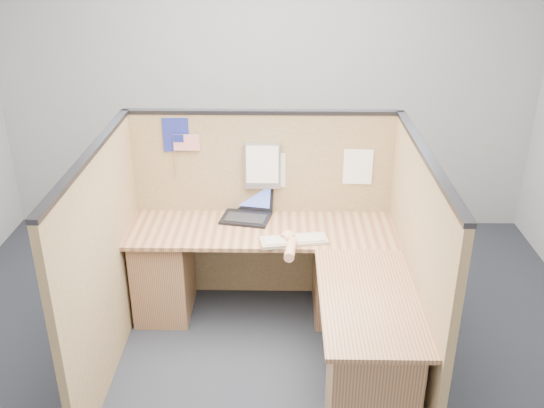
{
  "coord_description": "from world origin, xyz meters",
  "views": [
    {
      "loc": [
        0.15,
        -3.25,
        2.76
      ],
      "look_at": [
        0.08,
        0.5,
        1.01
      ],
      "focal_mm": 40.0,
      "sensor_mm": 36.0,
      "label": 1
    }
  ],
  "objects_px": {
    "l_desk": "(287,298)",
    "laptop": "(246,208)",
    "keyboard": "(294,240)",
    "mouse": "(288,237)"
  },
  "relations": [
    {
      "from": "l_desk",
      "to": "mouse",
      "type": "height_order",
      "value": "mouse"
    },
    {
      "from": "l_desk",
      "to": "laptop",
      "type": "relative_size",
      "value": 4.86
    },
    {
      "from": "l_desk",
      "to": "laptop",
      "type": "xyz_separation_m",
      "value": [
        -0.31,
        0.62,
        0.4
      ]
    },
    {
      "from": "l_desk",
      "to": "keyboard",
      "type": "xyz_separation_m",
      "value": [
        0.05,
        0.19,
        0.35
      ]
    },
    {
      "from": "keyboard",
      "to": "l_desk",
      "type": "bearing_deg",
      "value": -114.67
    },
    {
      "from": "laptop",
      "to": "keyboard",
      "type": "relative_size",
      "value": 0.82
    },
    {
      "from": "laptop",
      "to": "mouse",
      "type": "relative_size",
      "value": 3.87
    },
    {
      "from": "laptop",
      "to": "keyboard",
      "type": "distance_m",
      "value": 0.56
    },
    {
      "from": "l_desk",
      "to": "mouse",
      "type": "relative_size",
      "value": 18.82
    },
    {
      "from": "l_desk",
      "to": "mouse",
      "type": "xyz_separation_m",
      "value": [
        0.01,
        0.22,
        0.36
      ]
    }
  ]
}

